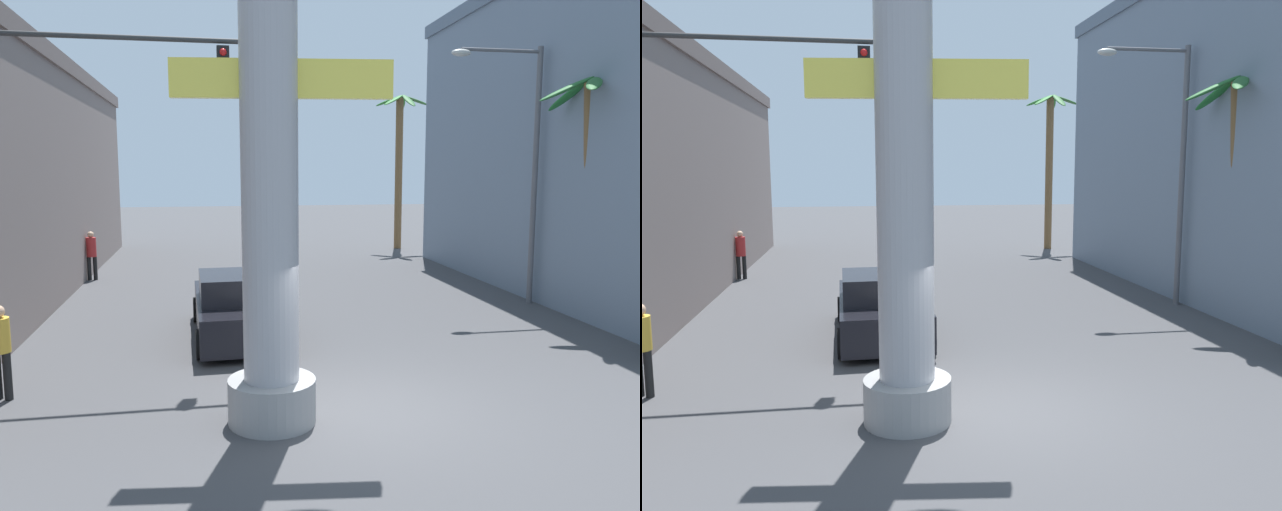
{
  "view_description": "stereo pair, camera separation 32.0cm",
  "coord_description": "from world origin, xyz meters",
  "views": [
    {
      "loc": [
        -2.52,
        -9.48,
        3.95
      ],
      "look_at": [
        0.0,
        3.99,
        2.02
      ],
      "focal_mm": 35.0,
      "sensor_mm": 36.0,
      "label": 1
    },
    {
      "loc": [
        -2.2,
        -9.53,
        3.95
      ],
      "look_at": [
        0.0,
        3.99,
        2.02
      ],
      "focal_mm": 35.0,
      "sensor_mm": 36.0,
      "label": 2
    }
  ],
  "objects": [
    {
      "name": "neon_sign_pole",
      "position": [
        -1.54,
        -0.17,
        4.81
      ],
      "size": [
        3.6,
        1.37,
        10.62
      ],
      "color": "#9E9EA3",
      "rests_on": "ground"
    },
    {
      "name": "traffic_light_mast",
      "position": [
        -5.17,
        3.21,
        4.57
      ],
      "size": [
        5.7,
        0.32,
        6.49
      ],
      "color": "#333333",
      "rests_on": "ground"
    },
    {
      "name": "palm_tree_near_right",
      "position": [
        7.24,
        4.99,
        4.1
      ],
      "size": [
        2.98,
        2.85,
        6.29
      ],
      "color": "brown",
      "rests_on": "ground"
    },
    {
      "name": "palm_tree_far_right",
      "position": [
        6.88,
        19.86,
        4.48
      ],
      "size": [
        2.58,
        2.65,
        7.46
      ],
      "color": "brown",
      "rests_on": "ground"
    },
    {
      "name": "car_lead",
      "position": [
        -1.77,
        4.92,
        0.7
      ],
      "size": [
        2.18,
        4.71,
        1.56
      ],
      "color": "black",
      "rests_on": "ground"
    },
    {
      "name": "street_lamp",
      "position": [
        6.44,
        7.1,
        4.44
      ],
      "size": [
        2.71,
        0.28,
        7.32
      ],
      "color": "#59595E",
      "rests_on": "ground"
    },
    {
      "name": "pedestrian_far_left",
      "position": [
        -6.46,
        13.47,
        1.01
      ],
      "size": [
        0.41,
        0.41,
        1.74
      ],
      "color": "black",
      "rests_on": "ground"
    },
    {
      "name": "ground_plane",
      "position": [
        0.0,
        10.0,
        0.0
      ],
      "size": [
        92.36,
        92.36,
        0.0
      ],
      "primitive_type": "plane",
      "color": "#424244"
    }
  ]
}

